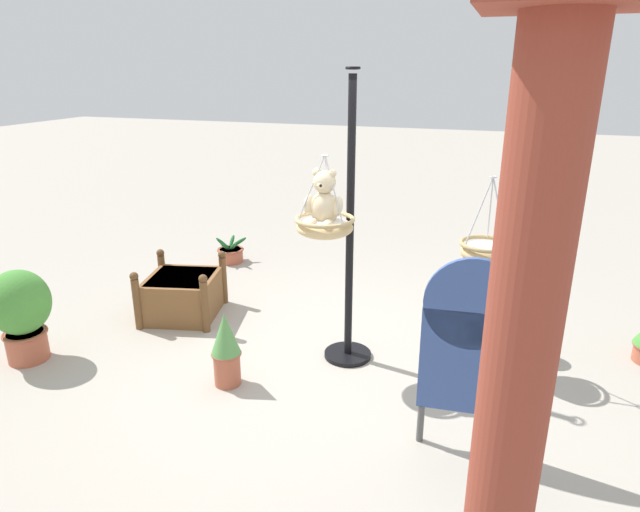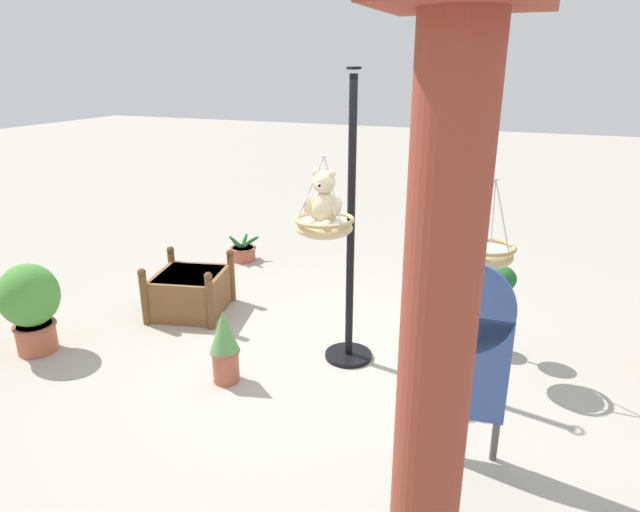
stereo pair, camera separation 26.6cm
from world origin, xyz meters
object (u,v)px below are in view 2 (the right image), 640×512
Objects in this scene: display_pole_central at (350,275)px; hanging_basket_left_high at (488,254)px; display_sign_board at (461,345)px; potted_plant_small_succulent at (243,251)px; teddy_bear at (323,202)px; potted_plant_tall_leafy at (225,345)px; potted_plant_flowering_red at (30,303)px; wooden_planter_box at (190,291)px; hanging_basket_with_teddy at (324,226)px; potted_plant_fern_front at (497,308)px.

display_pole_central is 1.20m from hanging_basket_left_high.
display_pole_central is 1.50m from display_sign_board.
display_sign_board reaches higher than potted_plant_small_succulent.
hanging_basket_left_high is (-1.29, -0.51, -0.44)m from teddy_bear.
potted_plant_tall_leafy is (1.99, 1.02, -0.76)m from hanging_basket_left_high.
potted_plant_flowering_red is 3.10m from potted_plant_small_succulent.
display_sign_board is (-3.94, -0.02, 0.36)m from potted_plant_flowering_red.
potted_plant_tall_leafy is (0.70, 0.52, -1.20)m from teddy_bear.
hanging_basket_left_high is 1.58× the size of potted_plant_small_succulent.
display_pole_central is 3.00m from potted_plant_flowering_red.
hanging_basket_with_teddy is at bearing 163.16° from wooden_planter_box.
teddy_bear reaches higher than potted_plant_fern_front.
potted_plant_small_succulent is at bearing -41.48° from display_pole_central.
potted_plant_tall_leafy is at bearing -5.91° from display_sign_board.
hanging_basket_with_teddy is 0.78× the size of potted_plant_fern_front.
potted_plant_tall_leafy is at bearing 27.22° from hanging_basket_left_high.
potted_plant_flowering_red is at bearing 80.08° from potted_plant_small_succulent.
hanging_basket_with_teddy is (0.15, 0.25, 0.52)m from display_pole_central.
hanging_basket_left_high is at bearing -162.43° from potted_plant_flowering_red.
teddy_bear reaches higher than hanging_basket_left_high.
display_pole_central is at bearing 11.69° from hanging_basket_left_high.
teddy_bear is 0.55× the size of potted_plant_flowering_red.
hanging_basket_with_teddy is 2.89m from potted_plant_flowering_red.
hanging_basket_left_high is 3.98m from potted_plant_small_succulent.
hanging_basket_left_high is at bearing -168.31° from display_pole_central.
hanging_basket_left_high reaches higher than potted_plant_fern_front.
potted_plant_flowering_red is 1.98m from potted_plant_tall_leafy.
display_sign_board is (-1.28, 0.74, -0.49)m from hanging_basket_with_teddy.
potted_plant_fern_front is 0.61× the size of display_sign_board.
wooden_planter_box is at bearing -16.84° from hanging_basket_with_teddy.
hanging_basket_left_high reaches higher than potted_plant_flowering_red.
potted_plant_tall_leafy is (-1.96, -0.23, -0.15)m from potted_plant_flowering_red.
hanging_basket_with_teddy is 0.21m from teddy_bear.
display_sign_board is (-1.28, 0.72, -0.69)m from teddy_bear.
wooden_planter_box is at bearing 100.59° from potted_plant_small_succulent.
potted_plant_small_succulent is at bearing -46.77° from hanging_basket_with_teddy.
wooden_planter_box is 1.10× the size of potted_plant_fern_front.
potted_plant_flowering_red is (4.06, 1.62, 0.03)m from potted_plant_fern_front.
potted_plant_flowering_red reaches higher than potted_plant_small_succulent.
wooden_planter_box is 3.40m from display_sign_board.
display_sign_board reaches higher than wooden_planter_box.
teddy_bear is 0.73× the size of potted_plant_tall_leafy.
wooden_planter_box reaches higher than potted_plant_small_succulent.
wooden_planter_box is (3.10, -0.06, -0.85)m from hanging_basket_left_high.
teddy_bear is 1.48m from potted_plant_tall_leafy.
wooden_planter_box is at bearing -44.40° from potted_plant_tall_leafy.
potted_plant_flowering_red reaches higher than potted_plant_fern_front.
display_sign_board is (0.12, 1.60, 0.39)m from potted_plant_fern_front.
display_pole_central is 5.39× the size of teddy_bear.
potted_plant_fern_front is (-1.25, -0.61, -0.36)m from display_pole_central.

